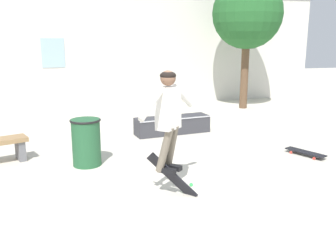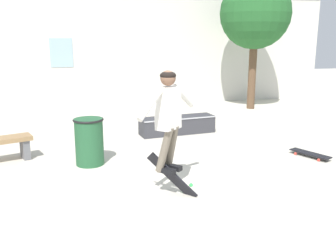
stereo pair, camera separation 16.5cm
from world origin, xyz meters
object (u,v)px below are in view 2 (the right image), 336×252
(trash_bin, at_px, (89,140))
(skater, at_px, (168,113))
(skate_ledge, at_px, (177,125))
(skateboard_resting, at_px, (310,154))
(tree_right, at_px, (255,14))
(skateboard_flipping, at_px, (172,176))

(trash_bin, bearing_deg, skater, -56.11)
(skate_ledge, bearing_deg, trash_bin, -146.79)
(skater, bearing_deg, skateboard_resting, 66.74)
(skateboard_resting, bearing_deg, skater, -94.68)
(tree_right, relative_size, skate_ledge, 2.20)
(skateboard_flipping, distance_m, skateboard_resting, 3.14)
(tree_right, bearing_deg, trash_bin, -139.36)
(skater, bearing_deg, skate_ledge, 120.70)
(skateboard_flipping, relative_size, skateboard_resting, 0.91)
(skater, height_order, skateboard_flipping, skater)
(skate_ledge, distance_m, skater, 3.66)
(skateboard_flipping, bearing_deg, skater, -175.37)
(skateboard_resting, bearing_deg, trash_bin, -121.61)
(skate_ledge, height_order, skateboard_flipping, skateboard_flipping)
(skate_ledge, relative_size, skater, 1.28)
(tree_right, xyz_separation_m, skate_ledge, (-3.06, -2.59, -2.69))
(tree_right, xyz_separation_m, skateboard_flipping, (-4.00, -5.99, -2.62))
(skate_ledge, xyz_separation_m, trash_bin, (-2.05, -1.80, 0.24))
(skater, relative_size, skateboard_resting, 1.79)
(skateboard_flipping, bearing_deg, skateboard_resting, 45.47)
(skate_ledge, bearing_deg, tree_right, 32.21)
(trash_bin, bearing_deg, skateboard_flipping, -55.11)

